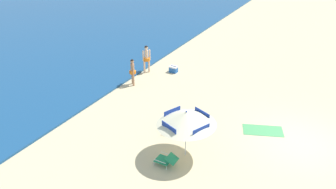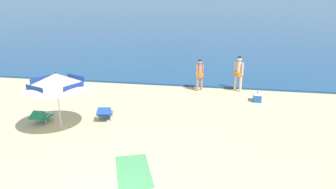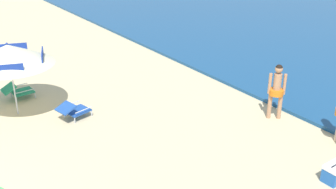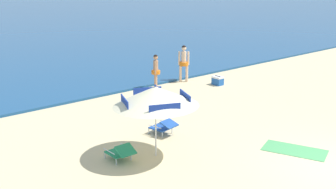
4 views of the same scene
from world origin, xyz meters
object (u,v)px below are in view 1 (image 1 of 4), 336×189
(beach_umbrella_striped_main, at_px, (186,118))
(beach_towel, at_px, (263,130))
(lounge_chair_beside_umbrella, at_px, (175,128))
(lounge_chair_under_umbrella, at_px, (166,160))
(person_standing_near_shore, at_px, (133,70))
(cooler_box, at_px, (173,69))
(person_standing_beside, at_px, (146,57))

(beach_umbrella_striped_main, xyz_separation_m, beach_towel, (3.34, -2.32, -1.76))
(lounge_chair_beside_umbrella, bearing_deg, beach_towel, -58.50)
(beach_umbrella_striped_main, distance_m, lounge_chair_beside_umbrella, 2.24)
(lounge_chair_beside_umbrella, distance_m, beach_towel, 4.07)
(lounge_chair_under_umbrella, bearing_deg, person_standing_near_shore, 44.07)
(beach_umbrella_striped_main, height_order, cooler_box, beach_umbrella_striped_main)
(lounge_chair_beside_umbrella, xyz_separation_m, person_standing_near_shore, (3.23, 4.45, 0.63))
(lounge_chair_under_umbrella, xyz_separation_m, lounge_chair_beside_umbrella, (2.19, 0.79, 0.00))
(person_standing_near_shore, distance_m, person_standing_beside, 1.89)
(person_standing_near_shore, xyz_separation_m, person_standing_beside, (1.88, 0.24, 0.10))
(cooler_box, bearing_deg, beach_umbrella_striped_main, -148.40)
(lounge_chair_under_umbrella, relative_size, cooler_box, 1.80)
(beach_umbrella_striped_main, distance_m, person_standing_near_shore, 7.20)
(cooler_box, bearing_deg, beach_towel, -119.55)
(beach_umbrella_striped_main, distance_m, person_standing_beside, 8.64)
(lounge_chair_beside_umbrella, distance_m, person_standing_near_shore, 5.54)
(cooler_box, xyz_separation_m, beach_towel, (-3.81, -6.72, -0.20))
(beach_towel, bearing_deg, person_standing_beside, 69.89)
(beach_umbrella_striped_main, height_order, lounge_chair_under_umbrella, beach_umbrella_striped_main)
(beach_umbrella_striped_main, xyz_separation_m, lounge_chair_under_umbrella, (-0.96, 0.35, -1.49))
(lounge_chair_under_umbrella, height_order, beach_towel, lounge_chair_under_umbrella)
(beach_towel, bearing_deg, cooler_box, 60.45)
(lounge_chair_under_umbrella, relative_size, person_standing_near_shore, 0.57)
(lounge_chair_under_umbrella, bearing_deg, beach_umbrella_striped_main, -20.10)
(person_standing_beside, xyz_separation_m, cooler_box, (0.82, -1.44, -0.81))
(cooler_box, distance_m, beach_towel, 7.72)
(lounge_chair_beside_umbrella, bearing_deg, beach_umbrella_striped_main, -136.86)
(person_standing_near_shore, bearing_deg, lounge_chair_beside_umbrella, -125.98)
(beach_umbrella_striped_main, bearing_deg, person_standing_beside, 42.68)
(lounge_chair_under_umbrella, relative_size, beach_towel, 0.50)
(person_standing_near_shore, bearing_deg, lounge_chair_under_umbrella, -135.93)
(beach_umbrella_striped_main, relative_size, person_standing_near_shore, 1.96)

